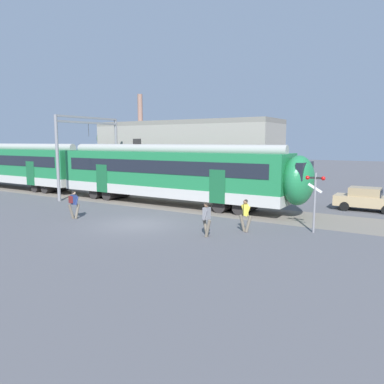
{
  "coord_description": "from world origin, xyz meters",
  "views": [
    {
      "loc": [
        13.18,
        -15.5,
        4.53
      ],
      "look_at": [
        1.78,
        2.88,
        1.6
      ],
      "focal_mm": 35.0,
      "sensor_mm": 36.0,
      "label": 1
    }
  ],
  "objects": [
    {
      "name": "pedestrian_yellow",
      "position": [
        5.76,
        1.58,
        0.96
      ],
      "size": [
        0.71,
        0.49,
        1.67
      ],
      "color": "#6B6051",
      "rests_on": "ground"
    },
    {
      "name": "catenary_gantry",
      "position": [
        -10.39,
        6.41,
        4.31
      ],
      "size": [
        0.24,
        6.64,
        6.53
      ],
      "color": "gray",
      "rests_on": "ground"
    },
    {
      "name": "commuter_train",
      "position": [
        -11.09,
        6.4,
        2.25
      ],
      "size": [
        38.05,
        3.07,
        4.73
      ],
      "color": "#B7B7B2",
      "rests_on": "ground"
    },
    {
      "name": "background_building",
      "position": [
        -6.04,
        14.22,
        3.21
      ],
      "size": [
        17.73,
        5.0,
        9.2
      ],
      "color": "gray",
      "rests_on": "ground"
    },
    {
      "name": "ground_plane",
      "position": [
        0.0,
        0.0,
        0.0
      ],
      "size": [
        160.0,
        160.0,
        0.0
      ],
      "primitive_type": "plane",
      "color": "#515156"
    },
    {
      "name": "street_tree_left",
      "position": [
        -16.46,
        15.58,
        4.85
      ],
      "size": [
        3.5,
        3.5,
        6.63
      ],
      "color": "brown",
      "rests_on": "ground"
    },
    {
      "name": "pedestrian_grey",
      "position": [
        4.55,
        -0.26,
        0.96
      ],
      "size": [
        0.62,
        0.58,
        1.67
      ],
      "color": "#6B6051",
      "rests_on": "ground"
    },
    {
      "name": "pedestrian_navy",
      "position": [
        -4.16,
        -0.75,
        0.99
      ],
      "size": [
        0.62,
        0.6,
        1.67
      ],
      "color": "#6B6051",
      "rests_on": "ground"
    },
    {
      "name": "track_bed",
      "position": [
        -13.57,
        6.41,
        0.01
      ],
      "size": [
        80.0,
        4.4,
        0.01
      ],
      "primitive_type": "cube",
      "color": "slate",
      "rests_on": "ground"
    },
    {
      "name": "parked_car_tan",
      "position": [
        10.16,
        11.14,
        0.78
      ],
      "size": [
        4.01,
        1.78,
        1.54
      ],
      "color": "tan",
      "rests_on": "ground"
    },
    {
      "name": "crossing_signal",
      "position": [
        8.71,
        3.24,
        2.01
      ],
      "size": [
        0.96,
        0.22,
        3.0
      ],
      "color": "gray",
      "rests_on": "ground"
    }
  ]
}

